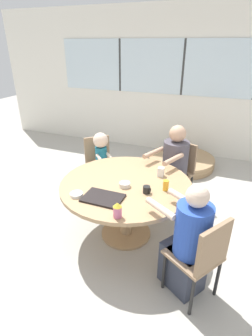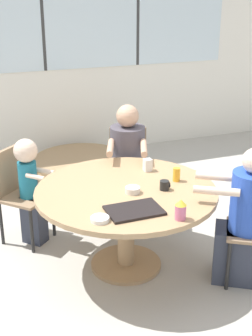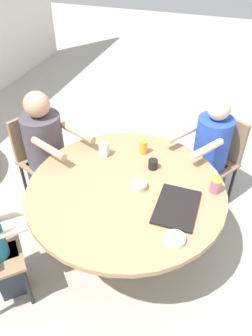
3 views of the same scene
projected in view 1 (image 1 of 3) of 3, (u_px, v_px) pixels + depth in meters
ground_plane at (126, 233)px, 3.24m from camera, size 16.00×16.00×0.00m
wall_back_with_windows at (182, 83)px, 5.10m from camera, size 8.40×0.08×2.80m
dining_table at (126, 192)px, 2.98m from camera, size 1.47×1.47×0.72m
chair_for_woman_green_shirt at (180, 167)px, 3.73m from camera, size 0.52×0.52×0.88m
chair_for_man_blue_shirt at (203, 254)px, 2.20m from camera, size 0.55×0.55×0.88m
chair_for_toddler at (99, 161)px, 3.94m from camera, size 0.57×0.57×0.88m
person_woman_green_shirt at (173, 171)px, 3.62m from camera, size 0.55×0.71×1.17m
person_man_blue_shirt at (187, 245)px, 2.33m from camera, size 0.64×0.56×1.13m
person_toddler at (102, 164)px, 3.81m from camera, size 0.34×0.34×1.00m
food_tray_dark at (103, 198)px, 2.62m from camera, size 0.40×0.28×0.02m
coffee_mug at (147, 190)px, 2.71m from camera, size 0.08×0.07×0.08m
sippy_cup at (117, 210)px, 2.32m from camera, size 0.08×0.08×0.15m
juice_glass at (166, 185)px, 2.75m from camera, size 0.06×0.06×0.12m
milk_carton_small at (161, 172)px, 3.05m from camera, size 0.07×0.07×0.11m
bowl_white_shallow at (125, 185)px, 2.83m from camera, size 0.12×0.12×0.05m
bowl_cereal at (76, 194)px, 2.67m from camera, size 0.13×0.13×0.03m
folded_table_stack at (181, 161)px, 4.98m from camera, size 1.23×1.23×0.18m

